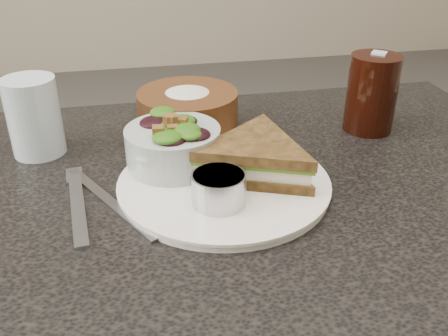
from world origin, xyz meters
name	(u,v)px	position (x,y,z in m)	size (l,w,h in m)	color
dinner_plate	(224,184)	(0.00, 0.02, 0.76)	(0.27, 0.27, 0.01)	white
sandwich	(255,158)	(0.05, 0.02, 0.79)	(0.18, 0.18, 0.05)	brown
salad_bowl	(173,140)	(-0.06, 0.07, 0.80)	(0.13, 0.13, 0.07)	#A3AEAA
dressing_ramekin	(219,189)	(-0.02, -0.04, 0.78)	(0.07, 0.07, 0.04)	#AFB3B8
orange_wedge	(241,150)	(0.04, 0.07, 0.78)	(0.07, 0.07, 0.03)	orange
fork	(78,208)	(-0.18, 0.00, 0.75)	(0.02, 0.17, 0.00)	#A4A8B2
knife	(110,202)	(-0.14, 0.01, 0.75)	(0.01, 0.21, 0.00)	gray
bread_basket	(188,105)	(-0.02, 0.20, 0.80)	(0.16, 0.16, 0.09)	brown
cola_glass	(372,90)	(0.27, 0.15, 0.82)	(0.08, 0.08, 0.13)	black
water_glass	(34,117)	(-0.25, 0.17, 0.81)	(0.08, 0.08, 0.11)	silver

